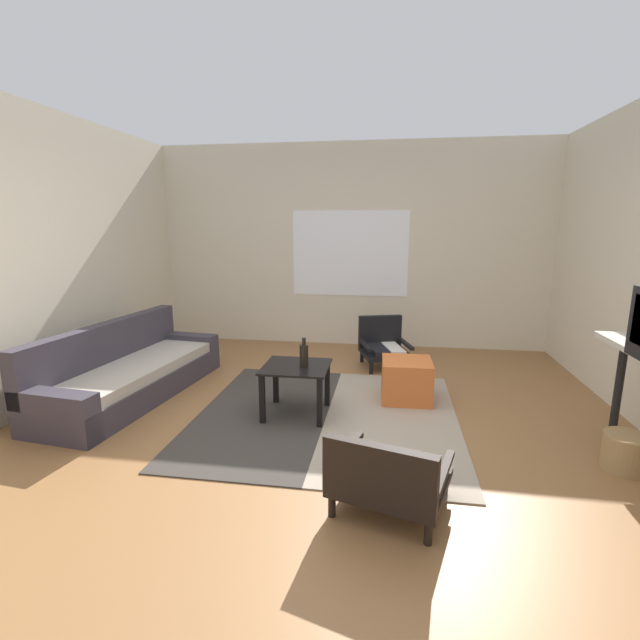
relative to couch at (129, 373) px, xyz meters
name	(u,v)px	position (x,y,z in m)	size (l,w,h in m)	color
ground_plane	(312,445)	(1.93, -0.72, -0.23)	(7.80, 7.80, 0.00)	olive
far_wall_with_window	(350,247)	(1.93, 2.33, 1.12)	(5.60, 0.13, 2.70)	beige
side_wall_left	(11,260)	(-0.73, -0.42, 1.12)	(0.12, 6.60, 2.70)	beige
area_rug	(327,415)	(1.97, -0.18, -0.22)	(2.24, 2.26, 0.01)	#38332D
couch	(129,373)	(0.00, 0.00, 0.00)	(0.94, 2.15, 0.71)	#38333D
coffee_table	(296,376)	(1.70, -0.19, 0.13)	(0.57, 0.53, 0.45)	black
armchair_by_window	(383,344)	(2.42, 1.37, 0.03)	(0.66, 0.66, 0.57)	black
armchair_striped_foreground	(388,476)	(2.50, -1.46, 0.01)	(0.77, 0.72, 0.51)	black
ottoman_orange	(406,380)	(2.66, 0.30, -0.03)	(0.46, 0.46, 0.39)	#D1662D
glass_bottle	(304,355)	(1.77, -0.20, 0.33)	(0.08, 0.08, 0.25)	black
wicker_basket	(626,452)	(4.11, -0.73, -0.10)	(0.29, 0.29, 0.25)	#9E7A4C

